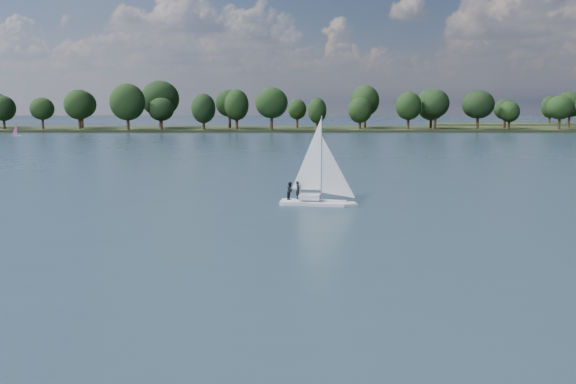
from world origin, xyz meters
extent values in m
plane|color=#233342|center=(0.00, 100.00, 0.00)|extent=(700.00, 700.00, 0.00)
cube|color=black|center=(0.00, 212.00, 0.00)|extent=(660.00, 40.00, 1.50)
cube|color=white|center=(-6.78, 47.87, 0.00)|extent=(6.89, 3.11, 0.78)
cube|color=white|center=(-6.78, 47.87, 0.78)|extent=(2.15, 1.53, 0.49)
cylinder|color=silver|center=(-6.78, 47.87, 4.45)|extent=(0.12, 0.12, 7.83)
imported|color=black|center=(-8.39, 48.09, 1.39)|extent=(0.43, 0.64, 1.69)
imported|color=black|center=(-9.11, 47.49, 1.39)|extent=(0.90, 1.00, 1.69)
cube|color=silver|center=(-86.89, 170.92, 0.00)|extent=(2.62, 1.52, 0.40)
cylinder|color=silver|center=(-86.89, 170.92, 1.98)|extent=(0.07, 0.07, 3.52)
camera|label=1|loc=(-9.17, -11.92, 9.67)|focal=40.00mm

